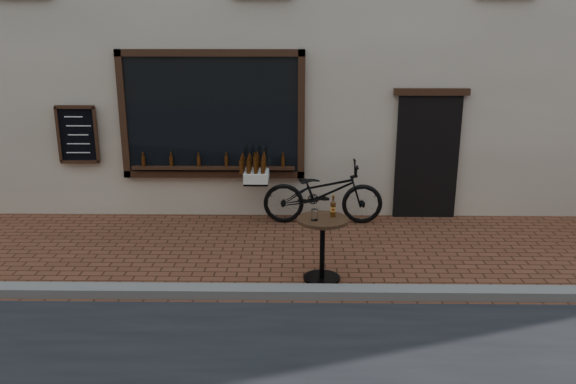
{
  "coord_description": "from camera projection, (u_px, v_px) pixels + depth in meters",
  "views": [
    {
      "loc": [
        -0.43,
        -6.33,
        3.26
      ],
      "look_at": [
        -0.54,
        1.2,
        1.1
      ],
      "focal_mm": 35.0,
      "sensor_mm": 36.0,
      "label": 1
    }
  ],
  "objects": [
    {
      "name": "bistro_table",
      "position": [
        323.0,
        236.0,
        7.49
      ],
      "size": [
        0.68,
        0.68,
        1.18
      ],
      "color": "black",
      "rests_on": "ground"
    },
    {
      "name": "kerb",
      "position": [
        329.0,
        292.0,
        7.15
      ],
      "size": [
        90.0,
        0.25,
        0.12
      ],
      "primitive_type": "cube",
      "color": "slate",
      "rests_on": "ground"
    },
    {
      "name": "ground",
      "position": [
        330.0,
        304.0,
        6.97
      ],
      "size": [
        90.0,
        90.0,
        0.0
      ],
      "primitive_type": "plane",
      "color": "brown",
      "rests_on": "ground"
    },
    {
      "name": "cargo_bicycle",
      "position": [
        320.0,
        192.0,
        9.79
      ],
      "size": [
        2.48,
        0.74,
        1.17
      ],
      "rotation": [
        0.0,
        0.0,
        1.57
      ],
      "color": "black",
      "rests_on": "ground"
    }
  ]
}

